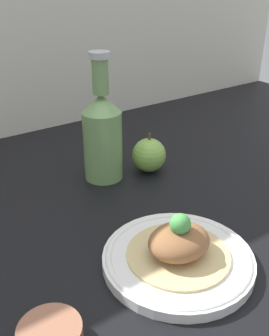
% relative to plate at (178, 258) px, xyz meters
% --- Properties ---
extents(ground_plane, '(1.80, 1.10, 0.04)m').
position_rel_plate_xyz_m(ground_plane, '(0.04, 0.10, -0.03)').
color(ground_plane, black).
extents(plate, '(0.22, 0.22, 0.02)m').
position_rel_plate_xyz_m(plate, '(0.00, 0.00, 0.00)').
color(plate, white).
rests_on(plate, ground_plane).
extents(plated_food, '(0.15, 0.15, 0.07)m').
position_rel_plate_xyz_m(plated_food, '(0.00, -0.00, 0.03)').
color(plated_food, '#D6BC7F').
rests_on(plated_food, plate).
extents(cider_bottle, '(0.08, 0.08, 0.25)m').
position_rel_plate_xyz_m(cider_bottle, '(0.05, 0.29, 0.09)').
color(cider_bottle, '#729E5B').
rests_on(cider_bottle, ground_plane).
extents(apple, '(0.07, 0.07, 0.09)m').
position_rel_plate_xyz_m(apple, '(0.15, 0.26, 0.03)').
color(apple, '#84B74C').
rests_on(apple, ground_plane).
extents(dipping_bowl, '(0.07, 0.07, 0.03)m').
position_rel_plate_xyz_m(dipping_bowl, '(-0.21, -0.02, 0.00)').
color(dipping_bowl, '#996047').
rests_on(dipping_bowl, ground_plane).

